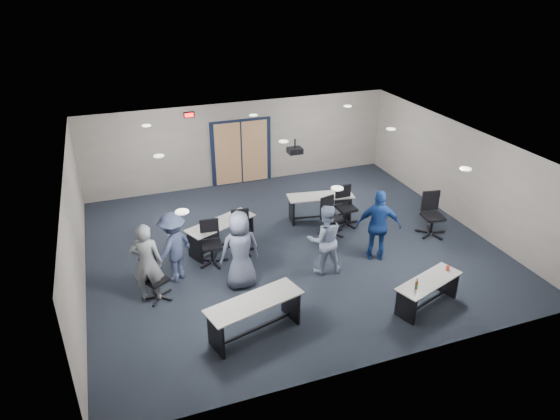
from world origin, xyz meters
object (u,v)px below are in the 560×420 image
object	(u,v)px
table_front_right	(428,288)
chair_back_b	(242,232)
chair_loose_right	(433,215)
chair_back_a	(211,244)
person_back	(173,247)
person_lightblue	(325,239)
table_back_right	(320,203)
person_plaid	(240,250)
table_back_left	(221,231)
person_gray	(147,263)
chair_loose_left	(156,279)
table_front_left	(255,311)
chair_back_d	(346,207)
chair_back_c	(332,217)
person_navy	(379,226)

from	to	relation	value
table_front_right	chair_back_b	size ratio (longest dim) A/B	1.58
chair_loose_right	table_front_right	bearing A→B (deg)	-118.78
chair_back_a	person_back	size ratio (longest dim) A/B	0.64
chair_back_a	person_lightblue	world-z (taller)	person_lightblue
chair_loose_right	person_back	world-z (taller)	person_back
table_back_right	chair_back_a	bearing A→B (deg)	-150.82
person_plaid	table_back_left	bearing A→B (deg)	-90.78
table_back_right	person_gray	xyz separation A→B (m)	(-4.98, -2.20, 0.41)
chair_loose_left	chair_loose_right	size ratio (longest dim) A/B	0.86
chair_back_b	table_back_left	bearing A→B (deg)	149.32
table_back_right	table_front_left	bearing A→B (deg)	-118.91
person_lightblue	chair_back_b	bearing A→B (deg)	-34.86
chair_back_a	chair_back_b	world-z (taller)	chair_back_a
chair_loose_right	person_lightblue	world-z (taller)	person_lightblue
table_back_left	chair_back_d	world-z (taller)	chair_back_d
person_back	chair_back_d	bearing A→B (deg)	152.46
chair_loose_right	person_back	distance (m)	6.80
table_back_right	chair_loose_left	size ratio (longest dim) A/B	1.91
person_lightblue	person_plaid	bearing A→B (deg)	6.63
chair_back_c	chair_loose_right	world-z (taller)	chair_loose_right
table_front_right	person_back	bearing A→B (deg)	130.53
person_plaid	person_lightblue	bearing A→B (deg)	175.58
table_front_left	chair_back_c	distance (m)	4.43
person_back	person_navy	bearing A→B (deg)	131.02
chair_back_b	person_gray	bearing A→B (deg)	-148.01
chair_back_d	person_lightblue	world-z (taller)	person_lightblue
chair_back_c	person_navy	xyz separation A→B (m)	(0.53, -1.46, 0.38)
chair_loose_right	person_back	bearing A→B (deg)	-173.75
chair_back_a	person_back	bearing A→B (deg)	-152.55
table_front_right	person_navy	world-z (taller)	person_navy
table_back_left	person_navy	distance (m)	3.91
chair_loose_left	person_navy	xyz separation A→B (m)	(5.30, -0.15, 0.41)
person_gray	chair_back_a	bearing A→B (deg)	-130.81
table_front_right	table_back_left	xyz separation A→B (m)	(-3.50, 3.84, 0.05)
person_plaid	chair_back_b	bearing A→B (deg)	-108.56
chair_loose_left	person_lightblue	bearing A→B (deg)	-33.79
table_back_left	chair_back_b	size ratio (longest dim) A/B	1.78
chair_back_a	chair_loose_left	bearing A→B (deg)	-140.52
table_back_right	chair_loose_right	distance (m)	3.06
table_front_left	chair_back_b	xyz separation A→B (m)	(0.64, 3.12, 0.00)
table_front_right	person_back	size ratio (longest dim) A/B	1.01
chair_back_b	chair_back_d	bearing A→B (deg)	12.07
chair_back_b	chair_back_c	xyz separation A→B (m)	(2.49, 0.03, -0.02)
chair_back_a	chair_loose_right	size ratio (longest dim) A/B	0.93
chair_loose_left	chair_back_b	bearing A→B (deg)	-0.89
person_gray	person_lightblue	bearing A→B (deg)	-166.24
chair_back_b	person_lightblue	xyz separation A→B (m)	(1.55, -1.52, 0.32)
table_back_right	chair_back_c	distance (m)	0.92
chair_back_b	person_gray	size ratio (longest dim) A/B	0.59
table_front_right	chair_loose_right	distance (m)	3.29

